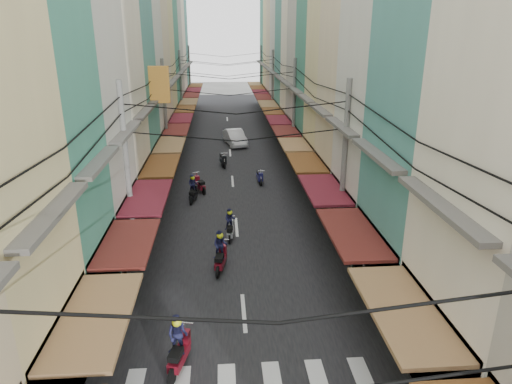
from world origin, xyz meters
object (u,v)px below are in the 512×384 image
traffic_sign (364,255)px  market_umbrella (423,281)px  bicycle (354,255)px  white_car (235,145)px

traffic_sign → market_umbrella: bearing=-60.6°
bicycle → market_umbrella: market_umbrella is taller
white_car → bicycle: bearing=-89.1°
white_car → traffic_sign: size_ratio=1.92×
white_car → market_umbrella: (5.57, -28.47, 2.02)m
white_car → market_umbrella: bearing=-90.4°
white_car → bicycle: (4.96, -22.60, 0.00)m
market_umbrella → white_car: bearing=101.1°
market_umbrella → traffic_sign: 2.72m
bicycle → traffic_sign: bearing=-175.5°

